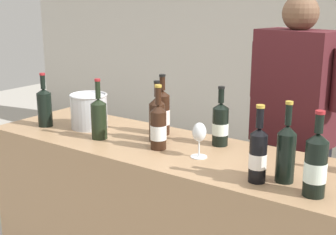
{
  "coord_description": "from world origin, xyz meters",
  "views": [
    {
      "loc": [
        1.18,
        -1.78,
        1.66
      ],
      "look_at": [
        -0.06,
        0.0,
        1.09
      ],
      "focal_mm": 48.59,
      "sensor_mm": 36.0,
      "label": 1
    }
  ],
  "objects_px": {
    "wine_bottle_5": "(158,127)",
    "wine_bottle_9": "(316,165)",
    "wine_bottle_6": "(99,117)",
    "wine_bottle_1": "(286,152)",
    "wine_bottle_3": "(220,124)",
    "wine_bottle_8": "(157,118)",
    "ice_bucket": "(89,111)",
    "person_server": "(291,150)",
    "wine_bottle_2": "(162,112)",
    "wine_glass": "(199,134)",
    "wine_bottle_4": "(45,106)",
    "wine_bottle_7": "(258,154)"
  },
  "relations": [
    {
      "from": "wine_bottle_2",
      "to": "wine_bottle_5",
      "type": "xyz_separation_m",
      "value": [
        0.13,
        -0.21,
        -0.01
      ]
    },
    {
      "from": "wine_bottle_5",
      "to": "ice_bucket",
      "type": "bearing_deg",
      "value": 171.83
    },
    {
      "from": "wine_bottle_8",
      "to": "person_server",
      "type": "distance_m",
      "value": 0.82
    },
    {
      "from": "wine_bottle_4",
      "to": "person_server",
      "type": "distance_m",
      "value": 1.43
    },
    {
      "from": "wine_bottle_1",
      "to": "wine_bottle_6",
      "type": "bearing_deg",
      "value": 179.95
    },
    {
      "from": "wine_bottle_8",
      "to": "ice_bucket",
      "type": "distance_m",
      "value": 0.47
    },
    {
      "from": "wine_bottle_3",
      "to": "wine_bottle_9",
      "type": "height_order",
      "value": "wine_bottle_9"
    },
    {
      "from": "wine_bottle_8",
      "to": "wine_bottle_2",
      "type": "bearing_deg",
      "value": 112.34
    },
    {
      "from": "wine_bottle_6",
      "to": "ice_bucket",
      "type": "distance_m",
      "value": 0.23
    },
    {
      "from": "wine_bottle_5",
      "to": "wine_bottle_7",
      "type": "distance_m",
      "value": 0.58
    },
    {
      "from": "wine_bottle_1",
      "to": "wine_glass",
      "type": "xyz_separation_m",
      "value": [
        -0.44,
        0.05,
        -0.01
      ]
    },
    {
      "from": "wine_bottle_3",
      "to": "wine_bottle_8",
      "type": "distance_m",
      "value": 0.33
    },
    {
      "from": "wine_bottle_4",
      "to": "wine_bottle_3",
      "type": "bearing_deg",
      "value": 14.88
    },
    {
      "from": "wine_bottle_7",
      "to": "wine_bottle_5",
      "type": "bearing_deg",
      "value": 169.35
    },
    {
      "from": "wine_bottle_8",
      "to": "wine_bottle_1",
      "type": "bearing_deg",
      "value": -10.73
    },
    {
      "from": "wine_bottle_2",
      "to": "person_server",
      "type": "xyz_separation_m",
      "value": [
        0.56,
        0.47,
        -0.24
      ]
    },
    {
      "from": "wine_bottle_7",
      "to": "wine_bottle_4",
      "type": "bearing_deg",
      "value": 177.24
    },
    {
      "from": "wine_bottle_9",
      "to": "wine_bottle_2",
      "type": "bearing_deg",
      "value": 160.85
    },
    {
      "from": "wine_bottle_4",
      "to": "wine_bottle_2",
      "type": "bearing_deg",
      "value": 21.41
    },
    {
      "from": "wine_bottle_1",
      "to": "wine_bottle_3",
      "type": "relative_size",
      "value": 1.11
    },
    {
      "from": "ice_bucket",
      "to": "wine_bottle_6",
      "type": "bearing_deg",
      "value": -32.22
    },
    {
      "from": "wine_bottle_2",
      "to": "person_server",
      "type": "distance_m",
      "value": 0.77
    },
    {
      "from": "wine_bottle_3",
      "to": "ice_bucket",
      "type": "xyz_separation_m",
      "value": [
        -0.77,
        -0.15,
        -0.01
      ]
    },
    {
      "from": "wine_bottle_9",
      "to": "person_server",
      "type": "bearing_deg",
      "value": 115.05
    },
    {
      "from": "wine_bottle_4",
      "to": "wine_bottle_6",
      "type": "relative_size",
      "value": 0.97
    },
    {
      "from": "wine_bottle_5",
      "to": "wine_bottle_9",
      "type": "height_order",
      "value": "wine_bottle_9"
    },
    {
      "from": "wine_bottle_3",
      "to": "wine_bottle_6",
      "type": "xyz_separation_m",
      "value": [
        -0.58,
        -0.27,
        0.01
      ]
    },
    {
      "from": "wine_bottle_3",
      "to": "wine_glass",
      "type": "height_order",
      "value": "wine_bottle_3"
    },
    {
      "from": "wine_bottle_2",
      "to": "wine_bottle_8",
      "type": "relative_size",
      "value": 1.04
    },
    {
      "from": "wine_bottle_2",
      "to": "wine_bottle_8",
      "type": "xyz_separation_m",
      "value": [
        0.05,
        -0.12,
        0.0
      ]
    },
    {
      "from": "wine_bottle_4",
      "to": "wine_bottle_5",
      "type": "xyz_separation_m",
      "value": [
        0.78,
        0.04,
        -0.0
      ]
    },
    {
      "from": "wine_bottle_3",
      "to": "wine_bottle_8",
      "type": "relative_size",
      "value": 0.95
    },
    {
      "from": "wine_bottle_7",
      "to": "wine_bottle_8",
      "type": "height_order",
      "value": "wine_bottle_7"
    },
    {
      "from": "ice_bucket",
      "to": "person_server",
      "type": "distance_m",
      "value": 1.17
    },
    {
      "from": "wine_bottle_5",
      "to": "ice_bucket",
      "type": "distance_m",
      "value": 0.55
    },
    {
      "from": "wine_bottle_7",
      "to": "wine_bottle_9",
      "type": "height_order",
      "value": "wine_bottle_9"
    },
    {
      "from": "wine_bottle_1",
      "to": "wine_bottle_5",
      "type": "xyz_separation_m",
      "value": [
        -0.66,
        0.04,
        -0.01
      ]
    },
    {
      "from": "wine_bottle_4",
      "to": "wine_bottle_8",
      "type": "bearing_deg",
      "value": 11.36
    },
    {
      "from": "wine_bottle_6",
      "to": "wine_bottle_1",
      "type": "bearing_deg",
      "value": -0.05
    },
    {
      "from": "wine_bottle_7",
      "to": "ice_bucket",
      "type": "relative_size",
      "value": 1.5
    },
    {
      "from": "wine_bottle_6",
      "to": "wine_bottle_8",
      "type": "xyz_separation_m",
      "value": [
        0.28,
        0.14,
        0.01
      ]
    },
    {
      "from": "wine_bottle_2",
      "to": "wine_bottle_3",
      "type": "height_order",
      "value": "wine_bottle_2"
    },
    {
      "from": "wine_bottle_1",
      "to": "wine_bottle_5",
      "type": "bearing_deg",
      "value": 176.35
    },
    {
      "from": "wine_bottle_2",
      "to": "wine_bottle_6",
      "type": "distance_m",
      "value": 0.34
    },
    {
      "from": "wine_bottle_6",
      "to": "ice_bucket",
      "type": "height_order",
      "value": "wine_bottle_6"
    },
    {
      "from": "wine_bottle_2",
      "to": "wine_bottle_8",
      "type": "height_order",
      "value": "wine_bottle_2"
    },
    {
      "from": "wine_bottle_8",
      "to": "wine_bottle_6",
      "type": "bearing_deg",
      "value": -153.08
    },
    {
      "from": "wine_bottle_4",
      "to": "wine_glass",
      "type": "distance_m",
      "value": 1.01
    },
    {
      "from": "wine_bottle_1",
      "to": "ice_bucket",
      "type": "distance_m",
      "value": 1.22
    },
    {
      "from": "wine_bottle_1",
      "to": "wine_bottle_5",
      "type": "relative_size",
      "value": 1.04
    }
  ]
}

